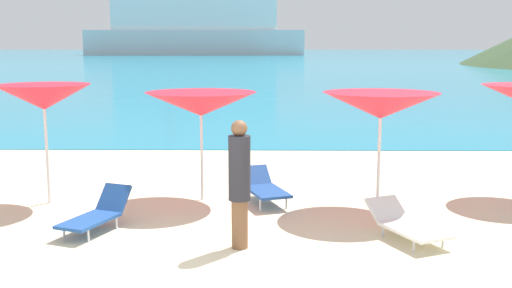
{
  "coord_description": "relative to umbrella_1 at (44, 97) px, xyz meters",
  "views": [
    {
      "loc": [
        1.01,
        -6.91,
        2.92
      ],
      "look_at": [
        0.84,
        3.52,
        1.2
      ],
      "focal_mm": 41.93,
      "sensor_mm": 36.0,
      "label": 1
    }
  ],
  "objects": [
    {
      "name": "umbrella_2",
      "position": [
        2.85,
        0.31,
        -0.15
      ],
      "size": [
        2.29,
        2.29,
        2.07
      ],
      "color": "silver",
      "rests_on": "ground_plane"
    },
    {
      "name": "ocean_water",
      "position": [
        3.05,
        225.75,
        -1.98
      ],
      "size": [
        650.0,
        440.0,
        0.02
      ],
      "primitive_type": "cube",
      "color": "teal",
      "rests_on": "ground_plane"
    },
    {
      "name": "lounge_chair_5",
      "position": [
        4.03,
        0.08,
        -1.68
      ],
      "size": [
        1.02,
        1.52,
        0.6
      ],
      "rotation": [
        0.0,
        0.0,
        0.35
      ],
      "color": "#1E478C",
      "rests_on": "ground_plane"
    },
    {
      "name": "cruise_ship",
      "position": [
        -18.34,
        180.3,
        7.6
      ],
      "size": [
        68.6,
        9.76,
        24.59
      ],
      "rotation": [
        0.0,
        0.0,
        0.01
      ],
      "color": "silver",
      "rests_on": "ocean_water"
    },
    {
      "name": "umbrella_3",
      "position": [
        6.09,
        -0.3,
        -0.11
      ],
      "size": [
        2.17,
        2.17,
        2.11
      ],
      "color": "silver",
      "rests_on": "ground_plane"
    },
    {
      "name": "beachgoer_1",
      "position": [
        3.69,
        -2.47,
        -0.98
      ],
      "size": [
        0.32,
        0.32,
        1.88
      ],
      "rotation": [
        0.0,
        0.0,
        5.45
      ],
      "color": "brown",
      "rests_on": "ground_plane"
    },
    {
      "name": "lounge_chair_2",
      "position": [
        6.2,
        -2.01,
        -1.75
      ],
      "size": [
        1.15,
        1.58,
        0.5
      ],
      "rotation": [
        0.0,
        0.0,
        0.42
      ],
      "color": "white",
      "rests_on": "ground_plane"
    },
    {
      "name": "umbrella_1",
      "position": [
        0.0,
        0.0,
        0.0
      ],
      "size": [
        1.84,
        1.84,
        2.23
      ],
      "color": "silver",
      "rests_on": "ground_plane"
    },
    {
      "name": "lounge_chair_1",
      "position": [
        1.37,
        -1.68,
        -1.71
      ],
      "size": [
        0.98,
        1.46,
        0.63
      ],
      "rotation": [
        0.0,
        0.0,
        -0.37
      ],
      "color": "#1E478C",
      "rests_on": "ground_plane"
    },
    {
      "name": "ground_plane",
      "position": [
        3.05,
        6.07,
        -2.14
      ],
      "size": [
        50.0,
        100.0,
        0.3
      ],
      "primitive_type": "cube",
      "color": "beige"
    }
  ]
}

